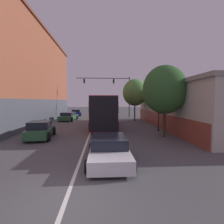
# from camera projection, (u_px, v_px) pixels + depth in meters

# --- Properties ---
(ground_plane) EXTENTS (160.00, 160.00, 0.00)m
(ground_plane) POSITION_uv_depth(u_px,v_px,m) (65.00, 203.00, 5.14)
(ground_plane) COLOR #4C4C4F
(lane_center_line) EXTENTS (0.14, 42.36, 0.01)m
(lane_center_line) POSITION_uv_depth(u_px,v_px,m) (92.00, 127.00, 20.26)
(lane_center_line) COLOR silver
(lane_center_line) RESTS_ON ground_plane
(building_left_brick) EXTENTS (9.65, 29.15, 12.79)m
(building_left_brick) POSITION_uv_depth(u_px,v_px,m) (10.00, 74.00, 23.32)
(building_left_brick) COLOR #995138
(building_left_brick) RESTS_ON ground_plane
(building_right_storefront) EXTENTS (9.61, 19.25, 4.72)m
(building_right_storefront) POSITION_uv_depth(u_px,v_px,m) (199.00, 105.00, 19.69)
(building_right_storefront) COLOR #B7B2A3
(building_right_storefront) RESTS_ON ground_plane
(bus) EXTENTS (3.02, 10.17, 3.48)m
(bus) POSITION_uv_depth(u_px,v_px,m) (104.00, 110.00, 20.13)
(bus) COLOR maroon
(bus) RESTS_ON ground_plane
(hatchback_foreground) EXTENTS (2.16, 4.35, 1.21)m
(hatchback_foreground) POSITION_uv_depth(u_px,v_px,m) (109.00, 149.00, 8.73)
(hatchback_foreground) COLOR silver
(hatchback_foreground) RESTS_ON ground_plane
(parked_car_left_near) EXTENTS (2.48, 4.87, 1.26)m
(parked_car_left_near) POSITION_uv_depth(u_px,v_px,m) (69.00, 116.00, 26.68)
(parked_car_left_near) COLOR #285633
(parked_car_left_near) RESTS_ON ground_plane
(parked_car_left_mid) EXTENTS (2.23, 4.08, 1.39)m
(parked_car_left_mid) POSITION_uv_depth(u_px,v_px,m) (40.00, 130.00, 14.02)
(parked_car_left_mid) COLOR #285633
(parked_car_left_mid) RESTS_ON ground_plane
(parked_car_left_far) EXTENTS (2.18, 4.14, 1.28)m
(parked_car_left_far) POSITION_uv_depth(u_px,v_px,m) (76.00, 113.00, 34.86)
(parked_car_left_far) COLOR navy
(parked_car_left_far) RESTS_ON ground_plane
(traffic_signal_gantry) EXTENTS (9.57, 0.36, 7.30)m
(traffic_signal_gantry) POSITION_uv_depth(u_px,v_px,m) (114.00, 88.00, 31.24)
(traffic_signal_gantry) COLOR #333338
(traffic_signal_gantry) RESTS_ON ground_plane
(street_lamp) EXTENTS (0.28, 0.28, 4.09)m
(street_lamp) POSITION_uv_depth(u_px,v_px,m) (159.00, 109.00, 17.42)
(street_lamp) COLOR black
(street_lamp) RESTS_ON ground_plane
(street_tree_near) EXTENTS (3.62, 3.26, 5.91)m
(street_tree_near) POSITION_uv_depth(u_px,v_px,m) (165.00, 90.00, 14.28)
(street_tree_near) COLOR #3D2D1E
(street_tree_near) RESTS_ON ground_plane
(street_tree_far) EXTENTS (3.57, 3.21, 6.17)m
(street_tree_far) POSITION_uv_depth(u_px,v_px,m) (135.00, 93.00, 25.52)
(street_tree_far) COLOR #3D2D1E
(street_tree_far) RESTS_ON ground_plane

